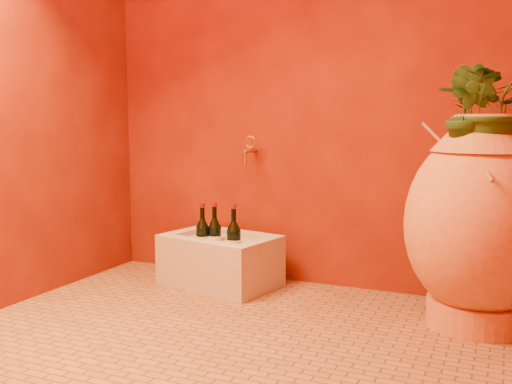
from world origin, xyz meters
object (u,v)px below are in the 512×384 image
at_px(wall_tap, 249,149).
at_px(stone_basin, 220,261).
at_px(wine_bottle_c, 215,238).
at_px(amphora, 481,223).
at_px(wine_bottle_a, 234,242).
at_px(wine_bottle_b, 203,239).

bearing_deg(wall_tap, stone_basin, -120.45).
height_order(wine_bottle_c, wall_tap, wall_tap).
relative_size(amphora, wine_bottle_c, 3.02).
xyz_separation_m(amphora, wine_bottle_a, (-1.20, 0.02, -0.20)).
relative_size(stone_basin, wine_bottle_a, 2.10).
xyz_separation_m(amphora, wine_bottle_b, (-1.41, 0.06, -0.20)).
relative_size(wine_bottle_a, wine_bottle_b, 1.04).
xyz_separation_m(stone_basin, wine_bottle_c, (-0.03, -0.01, 0.13)).
xyz_separation_m(wine_bottle_b, wine_bottle_c, (0.06, 0.03, 0.00)).
relative_size(stone_basin, wine_bottle_c, 2.16).
xyz_separation_m(stone_basin, wall_tap, (0.10, 0.17, 0.61)).
height_order(stone_basin, wall_tap, wall_tap).
height_order(stone_basin, wine_bottle_b, wine_bottle_b).
distance_m(amphora, wine_bottle_a, 1.22).
xyz_separation_m(wine_bottle_a, wine_bottle_c, (-0.15, 0.07, -0.00)).
bearing_deg(stone_basin, wine_bottle_b, -155.78).
height_order(amphora, wine_bottle_c, amphora).
xyz_separation_m(stone_basin, wine_bottle_b, (-0.09, -0.04, 0.13)).
height_order(amphora, wine_bottle_a, amphora).
height_order(stone_basin, wine_bottle_a, wine_bottle_a).
height_order(wine_bottle_b, wall_tap, wall_tap).
distance_m(stone_basin, wine_bottle_a, 0.20).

